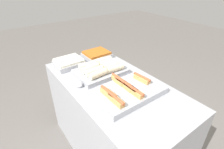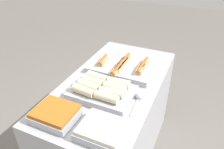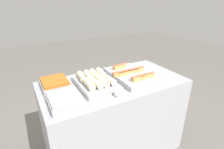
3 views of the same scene
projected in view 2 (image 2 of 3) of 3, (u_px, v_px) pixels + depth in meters
The scene contains 6 objects.
counter at pixel (113, 121), 2.00m from camera, with size 1.42×0.73×0.88m.
tray_hotdogs at pixel (123, 67), 1.89m from camera, with size 0.39×0.55×0.10m.
tray_wraps at pixel (102, 90), 1.59m from camera, with size 0.32×0.46×0.11m.
tray_side_front at pixel (102, 130), 1.27m from camera, with size 0.24×0.28×0.07m.
tray_side_back at pixel (56, 114), 1.39m from camera, with size 0.24×0.28×0.07m.
serving_spoon_near at pixel (139, 97), 1.56m from camera, with size 0.23×0.05×0.05m.
Camera 2 is at (-1.34, -0.59, 1.88)m, focal length 35.00 mm.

